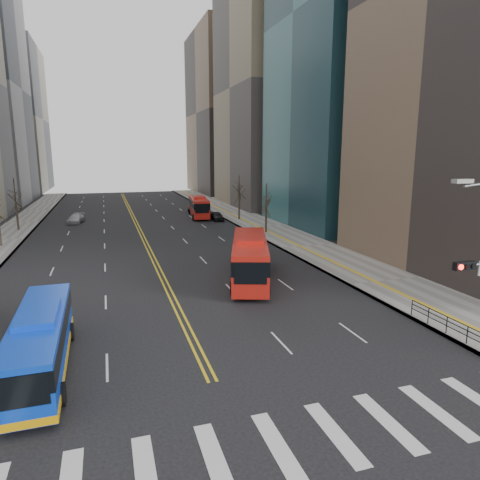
% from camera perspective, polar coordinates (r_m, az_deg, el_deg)
% --- Properties ---
extents(ground, '(220.00, 220.00, 0.00)m').
position_cam_1_polar(ground, '(17.02, 0.91, -26.45)').
color(ground, black).
extents(sidewalk_right, '(7.00, 130.00, 0.15)m').
position_cam_1_polar(sidewalk_right, '(62.57, 3.12, 1.86)').
color(sidewalk_right, gray).
rests_on(sidewalk_right, ground).
extents(sidewalk_left, '(5.00, 130.00, 0.15)m').
position_cam_1_polar(sidewalk_left, '(59.92, -28.97, 0.01)').
color(sidewalk_left, gray).
rests_on(sidewalk_left, ground).
extents(crosswalk, '(26.70, 4.00, 0.01)m').
position_cam_1_polar(crosswalk, '(17.02, 0.91, -26.44)').
color(crosswalk, silver).
rests_on(crosswalk, ground).
extents(centerline, '(0.55, 100.00, 0.01)m').
position_cam_1_polar(centerline, '(68.67, -13.74, 2.35)').
color(centerline, gold).
rests_on(centerline, ground).
extents(office_towers, '(83.00, 134.00, 58.00)m').
position_cam_1_polar(office_towers, '(82.47, -15.19, 20.45)').
color(office_towers, gray).
rests_on(office_towers, ground).
extents(pedestrian_railing, '(0.06, 6.06, 1.02)m').
position_cam_1_polar(pedestrian_railing, '(28.08, 25.87, -9.82)').
color(pedestrian_railing, black).
rests_on(pedestrian_railing, sidewalk_right).
extents(street_trees, '(35.20, 47.20, 7.60)m').
position_cam_1_polar(street_trees, '(47.71, -20.92, 3.96)').
color(street_trees, black).
rests_on(street_trees, ground).
extents(blue_bus, '(2.61, 10.66, 3.13)m').
position_cam_1_polar(blue_bus, '(23.26, -25.07, -11.96)').
color(blue_bus, blue).
rests_on(blue_bus, ground).
extents(red_bus_near, '(6.39, 12.23, 3.78)m').
position_cam_1_polar(red_bus_near, '(35.71, 1.32, -2.11)').
color(red_bus_near, red).
rests_on(red_bus_near, ground).
extents(red_bus_far, '(3.80, 11.25, 3.50)m').
position_cam_1_polar(red_bus_far, '(72.21, -5.53, 4.61)').
color(red_bus_far, red).
rests_on(red_bus_far, ground).
extents(car_dark_mid, '(1.72, 4.14, 1.40)m').
position_cam_1_polar(car_dark_mid, '(68.21, -3.09, 3.19)').
color(car_dark_mid, black).
rests_on(car_dark_mid, ground).
extents(car_silver, '(2.77, 4.91, 1.34)m').
position_cam_1_polar(car_silver, '(70.38, -21.04, 2.67)').
color(car_silver, '#A9A9AF').
rests_on(car_silver, ground).
extents(car_dark_far, '(3.56, 5.33, 1.36)m').
position_cam_1_polar(car_dark_far, '(79.85, -6.06, 4.33)').
color(car_dark_far, black).
rests_on(car_dark_far, ground).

